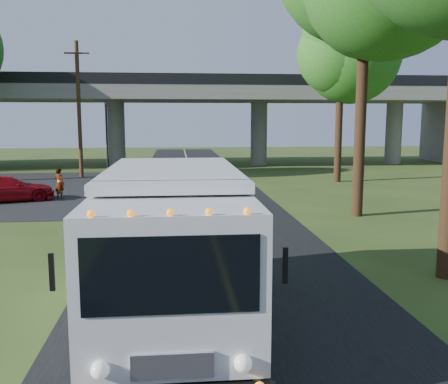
{
  "coord_description": "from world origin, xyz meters",
  "views": [
    {
      "loc": [
        -1.18,
        -10.42,
        3.91
      ],
      "look_at": [
        0.37,
        5.3,
        1.6
      ],
      "focal_mm": 40.0,
      "sensor_mm": 36.0,
      "label": 1
    }
  ],
  "objects": [
    {
      "name": "pedestrian",
      "position": [
        -6.86,
        14.57,
        0.77
      ],
      "size": [
        0.67,
        0.61,
        1.54
      ],
      "primitive_type": "imported",
      "rotation": [
        0.0,
        0.0,
        2.58
      ],
      "color": "gray",
      "rests_on": "ground"
    },
    {
      "name": "red_sedan",
      "position": [
        -9.18,
        14.11,
        0.62
      ],
      "size": [
        4.59,
        3.04,
        1.24
      ],
      "primitive_type": "imported",
      "rotation": [
        0.0,
        0.0,
        1.91
      ],
      "color": "#A10912",
      "rests_on": "ground"
    },
    {
      "name": "tree_right_far",
      "position": [
        9.21,
        19.84,
        8.3
      ],
      "size": [
        5.77,
        5.67,
        10.99
      ],
      "color": "#382314",
      "rests_on": "ground"
    },
    {
      "name": "overpass",
      "position": [
        0.0,
        32.0,
        4.56
      ],
      "size": [
        54.0,
        10.0,
        7.3
      ],
      "color": "slate",
      "rests_on": "ground"
    },
    {
      "name": "road",
      "position": [
        0.0,
        10.0,
        0.01
      ],
      "size": [
        7.0,
        90.0,
        0.02
      ],
      "primitive_type": "cube",
      "color": "black",
      "rests_on": "ground"
    },
    {
      "name": "traffic_signal",
      "position": [
        -6.0,
        26.0,
        3.2
      ],
      "size": [
        0.18,
        0.22,
        5.2
      ],
      "color": "black",
      "rests_on": "ground"
    },
    {
      "name": "lane_line",
      "position": [
        0.0,
        10.0,
        0.03
      ],
      "size": [
        0.12,
        90.0,
        0.01
      ],
      "primitive_type": "cube",
      "color": "gold",
      "rests_on": "road"
    },
    {
      "name": "step_van",
      "position": [
        -1.24,
        -1.12,
        1.6
      ],
      "size": [
        2.63,
        7.03,
        2.95
      ],
      "rotation": [
        0.0,
        0.0,
        -0.0
      ],
      "color": "silver",
      "rests_on": "ground"
    },
    {
      "name": "ground",
      "position": [
        0.0,
        0.0,
        0.0
      ],
      "size": [
        120.0,
        120.0,
        0.0
      ],
      "primitive_type": "plane",
      "color": "#304318",
      "rests_on": "ground"
    },
    {
      "name": "utility_pole",
      "position": [
        -7.5,
        24.0,
        4.59
      ],
      "size": [
        1.6,
        0.26,
        9.0
      ],
      "color": "#472D19",
      "rests_on": "ground"
    }
  ]
}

